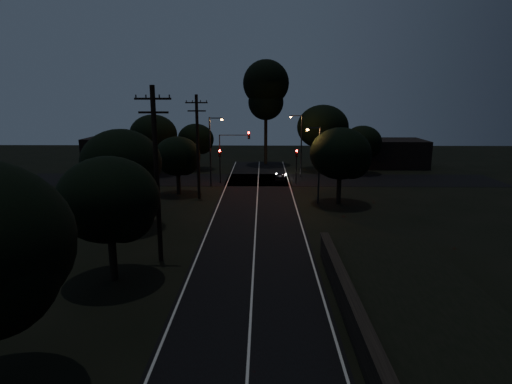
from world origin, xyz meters
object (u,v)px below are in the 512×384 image
object	(u,v)px
utility_pole_far	(198,145)
streetlight_c	(317,160)
utility_pole_mid	(157,173)
signal_right	(296,160)
streetlight_b	(300,142)
signal_mast	(234,147)
signal_left	(220,160)
streetlight_a	(212,147)
tall_pine	(266,89)
car	(280,176)

from	to	relation	value
utility_pole_far	streetlight_c	distance (m)	12.05
utility_pole_mid	streetlight_c	size ratio (longest dim) A/B	1.47
signal_right	streetlight_b	distance (m)	4.45
signal_mast	streetlight_c	bearing A→B (deg)	-48.81
utility_pole_mid	signal_left	distance (m)	25.19
signal_mast	streetlight_a	size ratio (longest dim) A/B	0.78
streetlight_a	utility_pole_mid	bearing A→B (deg)	-91.73
utility_pole_mid	signal_right	world-z (taller)	utility_pole_mid
tall_pine	streetlight_b	bearing A→B (deg)	-68.62
streetlight_c	signal_right	bearing A→B (deg)	97.02
utility_pole_mid	utility_pole_far	world-z (taller)	utility_pole_mid
signal_right	utility_pole_mid	bearing A→B (deg)	-112.99
utility_pole_mid	tall_pine	xyz separation A→B (m)	(7.00, 40.00, 5.55)
utility_pole_mid	streetlight_c	distance (m)	19.15
utility_pole_far	car	bearing A→B (deg)	47.81
car	tall_pine	bearing A→B (deg)	-76.36
streetlight_a	car	size ratio (longest dim) A/B	2.65
utility_pole_far	signal_mast	size ratio (longest dim) A/B	1.68
tall_pine	streetlight_c	world-z (taller)	tall_pine
tall_pine	signal_left	size ratio (longest dim) A/B	3.82
utility_pole_far	signal_right	world-z (taller)	utility_pole_far
utility_pole_far	signal_mast	bearing A→B (deg)	68.89
signal_mast	streetlight_a	world-z (taller)	streetlight_a
utility_pole_far	signal_right	bearing A→B (deg)	37.00
signal_right	streetlight_b	xyz separation A→B (m)	(0.71, 4.01, 1.80)
utility_pole_mid	signal_left	bearing A→B (deg)	86.79
utility_pole_mid	signal_right	xyz separation A→B (m)	(10.60, 24.99, -2.90)
utility_pole_mid	signal_mast	xyz separation A→B (m)	(3.09, 24.99, -1.40)
signal_right	car	bearing A→B (deg)	137.55
signal_right	tall_pine	bearing A→B (deg)	103.49
signal_left	streetlight_a	size ratio (longest dim) A/B	0.51
streetlight_a	streetlight_b	size ratio (longest dim) A/B	1.00
signal_right	streetlight_b	bearing A→B (deg)	80.00
signal_mast	car	xyz separation A→B (m)	(5.68, 1.68, -3.83)
streetlight_a	streetlight_c	xyz separation A→B (m)	(11.14, -8.00, -0.29)
signal_mast	streetlight_a	xyz separation A→B (m)	(-2.39, -1.99, 0.30)
utility_pole_mid	streetlight_c	bearing A→B (deg)	51.74
tall_pine	streetlight_b	size ratio (longest dim) A/B	1.96
utility_pole_mid	streetlight_a	world-z (taller)	utility_pole_mid
signal_mast	utility_pole_mid	bearing A→B (deg)	-97.04
utility_pole_mid	tall_pine	world-z (taller)	tall_pine
utility_pole_mid	streetlight_a	distance (m)	23.04
signal_left	streetlight_b	bearing A→B (deg)	22.05
signal_right	signal_mast	world-z (taller)	signal_mast
signal_left	signal_right	bearing A→B (deg)	0.00
streetlight_b	tall_pine	bearing A→B (deg)	111.38
streetlight_a	tall_pine	bearing A→B (deg)	69.64
utility_pole_far	streetlight_a	bearing A→B (deg)	83.41
utility_pole_far	streetlight_a	size ratio (longest dim) A/B	1.31
utility_pole_mid	streetlight_b	distance (m)	31.15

